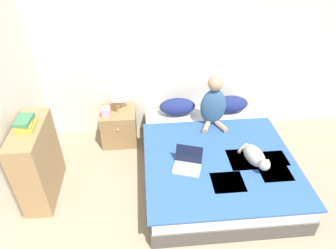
# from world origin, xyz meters

# --- Properties ---
(wall_back) EXTENTS (5.42, 0.05, 2.55)m
(wall_back) POSITION_xyz_m (0.00, 3.10, 1.27)
(wall_back) COLOR silver
(wall_back) RESTS_ON ground_plane
(bed) EXTENTS (1.74, 2.02, 0.39)m
(bed) POSITION_xyz_m (0.03, 2.02, 0.19)
(bed) COLOR #4C4742
(bed) RESTS_ON ground_plane
(pillow_near) EXTENTS (0.51, 0.29, 0.22)m
(pillow_near) POSITION_xyz_m (-0.36, 2.86, 0.50)
(pillow_near) COLOR navy
(pillow_near) RESTS_ON bed
(pillow_far) EXTENTS (0.51, 0.29, 0.22)m
(pillow_far) POSITION_xyz_m (0.41, 2.86, 0.50)
(pillow_far) COLOR navy
(pillow_far) RESTS_ON bed
(person_sitting) EXTENTS (0.35, 0.34, 0.71)m
(person_sitting) POSITION_xyz_m (0.08, 2.57, 0.70)
(person_sitting) COLOR #33567A
(person_sitting) RESTS_ON bed
(cat_tabby) EXTENTS (0.27, 0.55, 0.20)m
(cat_tabby) POSITION_xyz_m (0.40, 1.75, 0.49)
(cat_tabby) COLOR #A8A399
(cat_tabby) RESTS_ON bed
(laptop_open) EXTENTS (0.37, 0.34, 0.23)m
(laptop_open) POSITION_xyz_m (-0.37, 1.76, 0.44)
(laptop_open) COLOR #B7B7BC
(laptop_open) RESTS_ON bed
(nightstand) EXTENTS (0.48, 0.47, 0.50)m
(nightstand) POSITION_xyz_m (-1.19, 2.81, 0.25)
(nightstand) COLOR #937047
(nightstand) RESTS_ON ground_plane
(table_lamp) EXTENTS (0.26, 0.26, 0.41)m
(table_lamp) POSITION_xyz_m (-1.14, 2.83, 0.79)
(table_lamp) COLOR tan
(table_lamp) RESTS_ON nightstand
(tissue_box) EXTENTS (0.12, 0.12, 0.14)m
(tissue_box) POSITION_xyz_m (-1.33, 2.73, 0.56)
(tissue_box) COLOR #E09EB2
(tissue_box) RESTS_ON nightstand
(bookshelf) EXTENTS (0.30, 0.78, 0.94)m
(bookshelf) POSITION_xyz_m (-2.03, 1.89, 0.47)
(bookshelf) COLOR #99754C
(bookshelf) RESTS_ON ground_plane
(book_stack_top) EXTENTS (0.18, 0.24, 0.12)m
(book_stack_top) POSITION_xyz_m (-2.03, 1.90, 1.00)
(book_stack_top) COLOR gold
(book_stack_top) RESTS_ON bookshelf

